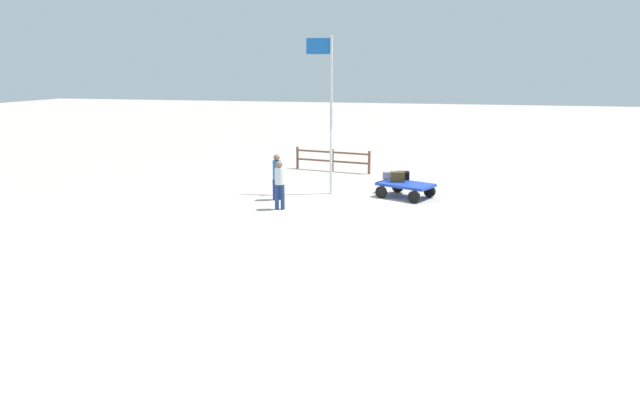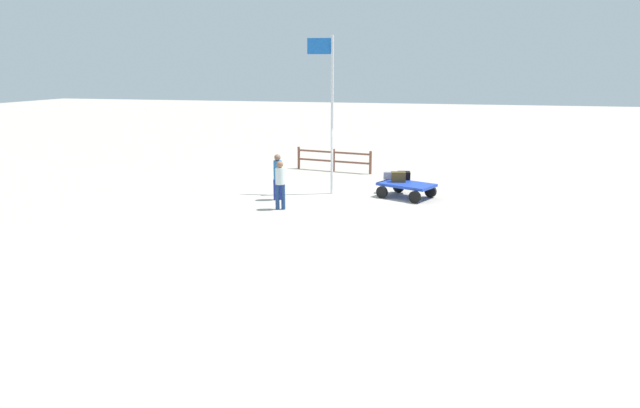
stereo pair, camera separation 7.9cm
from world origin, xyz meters
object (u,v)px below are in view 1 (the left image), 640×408
suitcase_grey (403,175)px  worker_lead (279,182)px  flagpole (329,102)px  suitcase_navy (397,177)px  luggage_cart (405,187)px  suitcase_tan (389,175)px  worker_trailing (277,174)px

suitcase_grey → worker_lead: bearing=43.6°
flagpole → worker_lead: bearing=70.5°
flagpole → suitcase_navy: bearing=-176.1°
luggage_cart → suitcase_tan: size_ratio=4.54×
luggage_cart → flagpole: bearing=-0.2°
suitcase_navy → suitcase_tan: bearing=-52.9°
worker_trailing → worker_lead: bearing=111.6°
suitcase_navy → worker_trailing: size_ratio=0.34×
worker_lead → suitcase_navy: bearing=-139.9°
suitcase_tan → suitcase_grey: 0.53m
suitcase_navy → suitcase_tan: (0.37, -0.49, -0.05)m
suitcase_tan → worker_trailing: bearing=29.9°
suitcase_grey → suitcase_tan: bearing=5.5°
suitcase_navy → worker_lead: 4.82m
luggage_cart → flagpole: (2.97, -0.01, 3.08)m
luggage_cart → suitcase_navy: suitcase_navy is taller
flagpole → luggage_cart: bearing=179.8°
suitcase_tan → worker_lead: worker_lead is taller
suitcase_grey → worker_lead: 5.30m
worker_trailing → luggage_cart: bearing=-161.3°
suitcase_tan → suitcase_grey: size_ratio=0.95×
suitcase_grey → worker_lead: (3.84, 3.65, 0.27)m
suitcase_tan → luggage_cart: bearing=135.2°
suitcase_grey → flagpole: bearing=14.6°
worker_trailing → suitcase_navy: bearing=-157.8°
suitcase_grey → flagpole: (2.80, 0.73, 2.80)m
worker_lead → worker_trailing: 1.48m
suitcase_navy → flagpole: (2.65, 0.18, 2.76)m
suitcase_grey → worker_lead: worker_lead is taller
suitcase_navy → worker_lead: worker_lead is taller
suitcase_navy → flagpole: size_ratio=0.10×
suitcase_tan → worker_lead: bearing=47.4°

